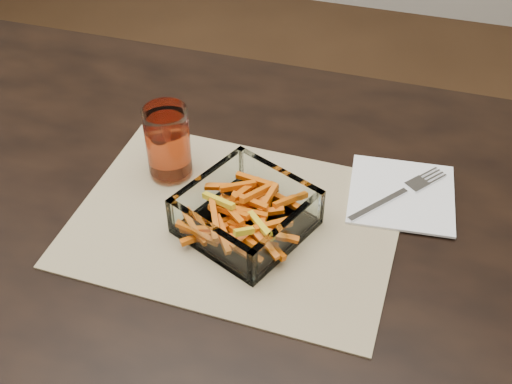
# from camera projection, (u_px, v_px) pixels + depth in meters

# --- Properties ---
(dining_table) EXTENTS (1.60, 0.90, 0.75)m
(dining_table) POSITION_uv_depth(u_px,v_px,m) (176.00, 259.00, 0.98)
(dining_table) COLOR black
(dining_table) RESTS_ON ground
(placemat) EXTENTS (0.46, 0.34, 0.00)m
(placemat) POSITION_uv_depth(u_px,v_px,m) (235.00, 221.00, 0.91)
(placemat) COLOR tan
(placemat) RESTS_ON dining_table
(glass_bowl) EXTENTS (0.20, 0.20, 0.06)m
(glass_bowl) POSITION_uv_depth(u_px,v_px,m) (246.00, 215.00, 0.88)
(glass_bowl) COLOR white
(glass_bowl) RESTS_ON placemat
(tumbler) EXTENTS (0.07, 0.07, 0.12)m
(tumbler) POSITION_uv_depth(u_px,v_px,m) (168.00, 145.00, 0.95)
(tumbler) COLOR white
(tumbler) RESTS_ON placemat
(napkin) EXTENTS (0.17, 0.17, 0.00)m
(napkin) POSITION_uv_depth(u_px,v_px,m) (402.00, 194.00, 0.95)
(napkin) COLOR white
(napkin) RESTS_ON placemat
(fork) EXTENTS (0.13, 0.15, 0.00)m
(fork) POSITION_uv_depth(u_px,v_px,m) (401.00, 193.00, 0.94)
(fork) COLOR silver
(fork) RESTS_ON napkin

